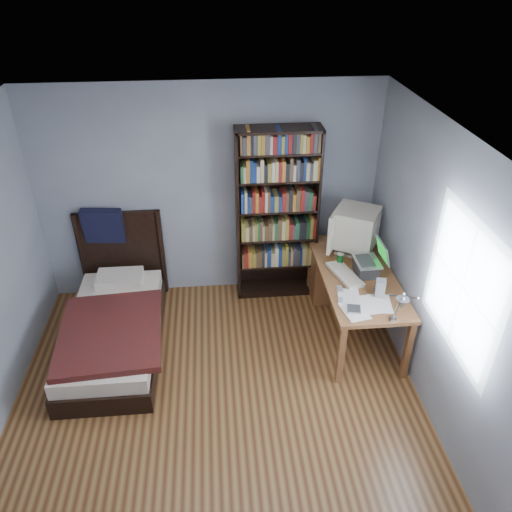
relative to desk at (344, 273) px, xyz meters
name	(u,v)px	position (x,y,z in m)	size (l,w,h in m)	color
room	(216,310)	(-1.48, -1.61, 0.83)	(4.20, 4.24, 2.50)	#532D18
desk	(344,273)	(0.00, 0.00, 0.00)	(0.75, 1.66, 0.73)	brown
crt_monitor	(354,228)	(0.04, -0.03, 0.61)	(0.65, 0.59, 0.53)	#BEB39D
laptop	(368,265)	(0.10, -0.48, 0.42)	(0.32, 0.32, 0.39)	#2D2D30
desk_lamp	(401,304)	(0.01, -1.57, 0.75)	(0.21, 0.46, 0.55)	#99999E
keyboard	(345,275)	(-0.14, -0.50, 0.33)	(0.19, 0.49, 0.03)	beige
speaker	(380,288)	(0.11, -0.87, 0.40)	(0.09, 0.09, 0.18)	gray
soda_can	(340,259)	(-0.15, -0.27, 0.37)	(0.07, 0.07, 0.13)	#073919
mouse	(351,256)	(0.01, -0.14, 0.33)	(0.06, 0.11, 0.04)	silver
phone_silver	(340,289)	(-0.25, -0.73, 0.32)	(0.05, 0.10, 0.02)	silver
phone_grey	(340,300)	(-0.29, -0.92, 0.32)	(0.04, 0.09, 0.02)	gray
external_drive	(354,309)	(-0.20, -1.07, 0.32)	(0.12, 0.12, 0.02)	gray
bookshelf	(277,216)	(-0.75, 0.33, 0.61)	(0.92, 0.30, 2.04)	black
bed	(115,323)	(-2.55, -0.46, -0.16)	(1.06, 2.00, 1.16)	black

